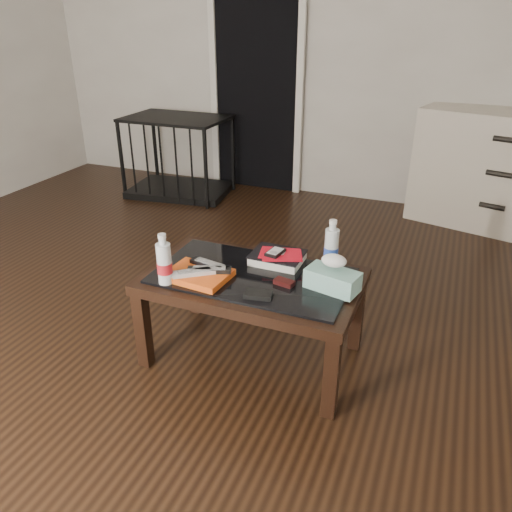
# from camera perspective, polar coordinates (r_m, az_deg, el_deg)

# --- Properties ---
(ground) EXTENTS (5.00, 5.00, 0.00)m
(ground) POSITION_cam_1_polar(r_m,az_deg,el_deg) (2.86, -11.16, -7.59)
(ground) COLOR black
(ground) RESTS_ON ground
(doorway) EXTENTS (0.90, 0.08, 2.07)m
(doorway) POSITION_cam_1_polar(r_m,az_deg,el_deg) (4.79, 0.07, 19.73)
(doorway) COLOR black
(doorway) RESTS_ON ground
(coffee_table) EXTENTS (1.00, 0.60, 0.46)m
(coffee_table) POSITION_cam_1_polar(r_m,az_deg,el_deg) (2.36, -0.39, -3.49)
(coffee_table) COLOR black
(coffee_table) RESTS_ON ground
(dresser) EXTENTS (1.29, 0.78, 0.90)m
(dresser) POSITION_cam_1_polar(r_m,az_deg,el_deg) (4.34, 25.81, 8.72)
(dresser) COLOR beige
(dresser) RESTS_ON ground
(pet_crate) EXTENTS (0.97, 0.71, 0.71)m
(pet_crate) POSITION_cam_1_polar(r_m,az_deg,el_deg) (4.80, -8.78, 9.77)
(pet_crate) COLOR black
(pet_crate) RESTS_ON ground
(magazines) EXTENTS (0.30, 0.23, 0.03)m
(magazines) POSITION_cam_1_polar(r_m,az_deg,el_deg) (2.31, -6.61, -2.15)
(magazines) COLOR #E75515
(magazines) RESTS_ON coffee_table
(remote_silver) EXTENTS (0.19, 0.16, 0.02)m
(remote_silver) POSITION_cam_1_polar(r_m,az_deg,el_deg) (2.28, -7.09, -1.84)
(remote_silver) COLOR #B7B7BC
(remote_silver) RESTS_ON magazines
(remote_black_front) EXTENTS (0.20, 0.12, 0.02)m
(remote_black_front) POSITION_cam_1_polar(r_m,az_deg,el_deg) (2.29, -5.37, -1.55)
(remote_black_front) COLOR black
(remote_black_front) RESTS_ON magazines
(remote_black_back) EXTENTS (0.21, 0.09, 0.02)m
(remote_black_back) POSITION_cam_1_polar(r_m,az_deg,el_deg) (2.34, -5.34, -0.94)
(remote_black_back) COLOR black
(remote_black_back) RESTS_ON magazines
(textbook) EXTENTS (0.25, 0.20, 0.05)m
(textbook) POSITION_cam_1_polar(r_m,az_deg,el_deg) (2.43, 2.46, -0.20)
(textbook) COLOR black
(textbook) RESTS_ON coffee_table
(dvd_mailers) EXTENTS (0.21, 0.17, 0.01)m
(dvd_mailers) POSITION_cam_1_polar(r_m,az_deg,el_deg) (2.42, 2.70, 0.33)
(dvd_mailers) COLOR red
(dvd_mailers) RESTS_ON textbook
(ipod) EXTENTS (0.08, 0.11, 0.02)m
(ipod) POSITION_cam_1_polar(r_m,az_deg,el_deg) (2.40, 2.22, 0.45)
(ipod) COLOR black
(ipod) RESTS_ON dvd_mailers
(flip_phone) EXTENTS (0.10, 0.06, 0.02)m
(flip_phone) POSITION_cam_1_polar(r_m,az_deg,el_deg) (2.24, 3.24, -3.02)
(flip_phone) COLOR black
(flip_phone) RESTS_ON coffee_table
(wallet) EXTENTS (0.13, 0.09, 0.02)m
(wallet) POSITION_cam_1_polar(r_m,az_deg,el_deg) (2.15, 0.27, -4.42)
(wallet) COLOR black
(wallet) RESTS_ON coffee_table
(water_bottle_left) EXTENTS (0.08, 0.08, 0.24)m
(water_bottle_left) POSITION_cam_1_polar(r_m,az_deg,el_deg) (2.24, -10.47, -0.32)
(water_bottle_left) COLOR silver
(water_bottle_left) RESTS_ON coffee_table
(water_bottle_right) EXTENTS (0.07, 0.07, 0.24)m
(water_bottle_right) POSITION_cam_1_polar(r_m,az_deg,el_deg) (2.38, 8.63, 1.42)
(water_bottle_right) COLOR silver
(water_bottle_right) RESTS_ON coffee_table
(tissue_box) EXTENTS (0.25, 0.17, 0.09)m
(tissue_box) POSITION_cam_1_polar(r_m,az_deg,el_deg) (2.21, 8.74, -2.72)
(tissue_box) COLOR teal
(tissue_box) RESTS_ON coffee_table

